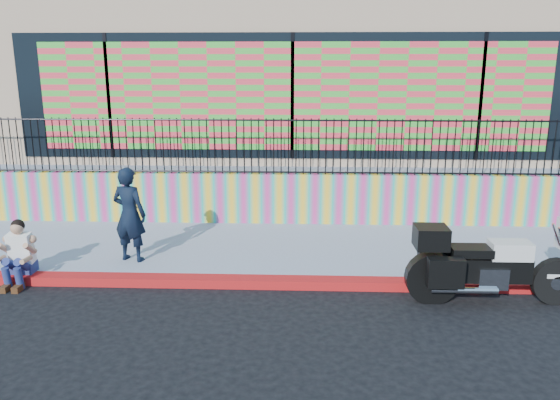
{
  "coord_description": "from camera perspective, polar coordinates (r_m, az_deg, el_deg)",
  "views": [
    {
      "loc": [
        0.22,
        -8.38,
        3.57
      ],
      "look_at": [
        -0.16,
        1.2,
        1.18
      ],
      "focal_mm": 35.0,
      "sensor_mm": 36.0,
      "label": 1
    }
  ],
  "objects": [
    {
      "name": "ground",
      "position": [
        9.11,
        0.72,
        -9.05
      ],
      "size": [
        90.0,
        90.0,
        0.0
      ],
      "primitive_type": "plane",
      "color": "black",
      "rests_on": "ground"
    },
    {
      "name": "red_curb",
      "position": [
        9.08,
        0.72,
        -8.61
      ],
      "size": [
        16.0,
        0.3,
        0.15
      ],
      "primitive_type": "cube",
      "color": "#A80C1E",
      "rests_on": "ground"
    },
    {
      "name": "sidewalk",
      "position": [
        10.62,
        0.97,
        -5.19
      ],
      "size": [
        16.0,
        3.0,
        0.15
      ],
      "primitive_type": "cube",
      "color": "gray",
      "rests_on": "ground"
    },
    {
      "name": "mural_wall",
      "position": [
        11.98,
        1.17,
        0.16
      ],
      "size": [
        16.0,
        0.2,
        1.1
      ],
      "primitive_type": "cube",
      "color": "#D7388B",
      "rests_on": "sidewalk"
    },
    {
      "name": "metal_fence",
      "position": [
        11.75,
        1.2,
        5.61
      ],
      "size": [
        15.8,
        0.04,
        1.2
      ],
      "primitive_type": null,
      "color": "black",
      "rests_on": "mural_wall"
    },
    {
      "name": "elevated_platform",
      "position": [
        16.98,
        1.52,
        4.03
      ],
      "size": [
        16.0,
        10.0,
        1.25
      ],
      "primitive_type": "cube",
      "color": "gray",
      "rests_on": "ground"
    },
    {
      "name": "storefront_building",
      "position": [
        16.51,
        1.57,
        12.9
      ],
      "size": [
        14.0,
        8.06,
        4.0
      ],
      "color": "tan",
      "rests_on": "elevated_platform"
    },
    {
      "name": "police_motorcycle",
      "position": [
        8.89,
        21.28,
        -5.96
      ],
      "size": [
        2.59,
        0.86,
        1.61
      ],
      "color": "black",
      "rests_on": "ground"
    },
    {
      "name": "police_officer",
      "position": [
        9.96,
        -15.45,
        -1.46
      ],
      "size": [
        0.7,
        0.56,
        1.69
      ],
      "primitive_type": "imported",
      "rotation": [
        0.0,
        0.0,
        2.87
      ],
      "color": "black",
      "rests_on": "sidewalk"
    },
    {
      "name": "seated_man",
      "position": [
        10.01,
        -25.76,
        -5.59
      ],
      "size": [
        0.54,
        0.71,
        1.06
      ],
      "color": "navy",
      "rests_on": "ground"
    }
  ]
}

